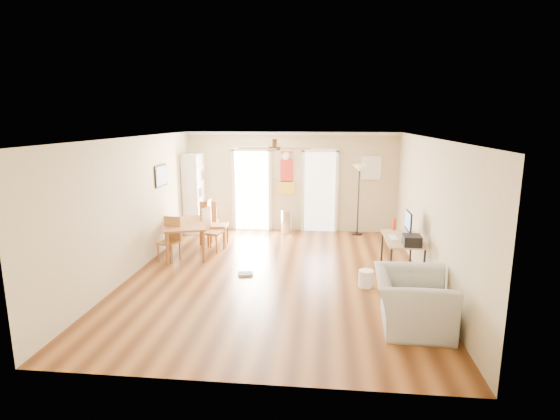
# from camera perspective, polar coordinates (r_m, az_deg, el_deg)

# --- Properties ---
(floor) EXTENTS (7.00, 7.00, 0.00)m
(floor) POSITION_cam_1_polar(r_m,az_deg,el_deg) (8.43, -0.43, -8.52)
(floor) COLOR brown
(floor) RESTS_ON ground
(ceiling) EXTENTS (5.50, 7.00, 0.00)m
(ceiling) POSITION_cam_1_polar(r_m,az_deg,el_deg) (7.91, -0.45, 9.44)
(ceiling) COLOR silver
(ceiling) RESTS_ON floor
(wall_back) EXTENTS (5.50, 0.04, 2.60)m
(wall_back) POSITION_cam_1_polar(r_m,az_deg,el_deg) (11.50, 1.49, 3.68)
(wall_back) COLOR beige
(wall_back) RESTS_ON floor
(wall_front) EXTENTS (5.50, 0.04, 2.60)m
(wall_front) POSITION_cam_1_polar(r_m,az_deg,el_deg) (4.73, -5.18, -8.37)
(wall_front) COLOR beige
(wall_front) RESTS_ON floor
(wall_left) EXTENTS (0.04, 7.00, 2.60)m
(wall_left) POSITION_cam_1_polar(r_m,az_deg,el_deg) (8.80, -18.53, 0.54)
(wall_left) COLOR beige
(wall_left) RESTS_ON floor
(wall_right) EXTENTS (0.04, 7.00, 2.60)m
(wall_right) POSITION_cam_1_polar(r_m,az_deg,el_deg) (8.23, 18.95, -0.23)
(wall_right) COLOR beige
(wall_right) RESTS_ON floor
(crown_molding) EXTENTS (5.50, 7.00, 0.08)m
(crown_molding) POSITION_cam_1_polar(r_m,az_deg,el_deg) (7.91, -0.45, 9.15)
(crown_molding) COLOR white
(crown_molding) RESTS_ON wall_back
(kitchen_doorway) EXTENTS (0.90, 0.10, 2.10)m
(kitchen_doorway) POSITION_cam_1_polar(r_m,az_deg,el_deg) (11.65, -3.68, 2.52)
(kitchen_doorway) COLOR white
(kitchen_doorway) RESTS_ON wall_back
(bathroom_doorway) EXTENTS (0.80, 0.10, 2.10)m
(bathroom_doorway) POSITION_cam_1_polar(r_m,az_deg,el_deg) (11.49, 5.21, 2.36)
(bathroom_doorway) COLOR white
(bathroom_doorway) RESTS_ON wall_back
(wall_decal) EXTENTS (0.46, 0.03, 1.10)m
(wall_decal) POSITION_cam_1_polar(r_m,az_deg,el_deg) (11.46, 0.87, 4.91)
(wall_decal) COLOR red
(wall_decal) RESTS_ON wall_back
(ac_grille) EXTENTS (0.50, 0.04, 0.60)m
(ac_grille) POSITION_cam_1_polar(r_m,az_deg,el_deg) (11.45, 11.82, 5.41)
(ac_grille) COLOR white
(ac_grille) RESTS_ON wall_back
(framed_poster) EXTENTS (0.04, 0.66, 0.48)m
(framed_poster) POSITION_cam_1_polar(r_m,az_deg,el_deg) (10.00, -15.28, 4.35)
(framed_poster) COLOR black
(framed_poster) RESTS_ON wall_left
(ceiling_fan) EXTENTS (1.24, 1.24, 0.20)m
(ceiling_fan) POSITION_cam_1_polar(r_m,az_deg,el_deg) (7.62, -0.70, 8.07)
(ceiling_fan) COLOR #593819
(ceiling_fan) RESTS_ON ceiling
(bookshelf) EXTENTS (0.60, 0.99, 2.05)m
(bookshelf) POSITION_cam_1_polar(r_m,az_deg,el_deg) (11.72, -11.05, 2.25)
(bookshelf) COLOR silver
(bookshelf) RESTS_ON floor
(dining_table) EXTENTS (1.26, 1.62, 0.71)m
(dining_table) POSITION_cam_1_polar(r_m,az_deg,el_deg) (9.82, -12.28, -3.66)
(dining_table) COLOR olive
(dining_table) RESTS_ON floor
(dining_chair_right_a) EXTENTS (0.47, 0.47, 1.08)m
(dining_chair_right_a) POSITION_cam_1_polar(r_m,az_deg,el_deg) (10.31, -8.15, -1.69)
(dining_chair_right_a) COLOR #AB6D37
(dining_chair_right_a) RESTS_ON floor
(dining_chair_right_b) EXTENTS (0.49, 0.49, 0.97)m
(dining_chair_right_b) POSITION_cam_1_polar(r_m,az_deg,el_deg) (9.92, -8.74, -2.59)
(dining_chair_right_b) COLOR #AB6B37
(dining_chair_right_b) RESTS_ON floor
(dining_chair_near) EXTENTS (0.44, 0.44, 0.91)m
(dining_chair_near) POSITION_cam_1_polar(r_m,az_deg,el_deg) (9.40, -14.35, -3.81)
(dining_chair_near) COLOR #986531
(dining_chair_near) RESTS_ON floor
(dining_chair_far) EXTENTS (0.45, 0.45, 0.97)m
(dining_chair_far) POSITION_cam_1_polar(r_m,az_deg,el_deg) (10.93, -9.21, -1.27)
(dining_chair_far) COLOR #975F30
(dining_chair_far) RESTS_ON floor
(trash_can) EXTENTS (0.35, 0.35, 0.61)m
(trash_can) POSITION_cam_1_polar(r_m,az_deg,el_deg) (11.35, 0.84, -1.55)
(trash_can) COLOR silver
(trash_can) RESTS_ON floor
(torchiere_lamp) EXTENTS (0.43, 0.43, 1.80)m
(torchiere_lamp) POSITION_cam_1_polar(r_m,az_deg,el_deg) (11.28, 10.19, 1.29)
(torchiere_lamp) COLOR black
(torchiere_lamp) RESTS_ON floor
(computer_desk) EXTENTS (0.66, 1.32, 0.71)m
(computer_desk) POSITION_cam_1_polar(r_m,az_deg,el_deg) (8.73, 15.58, -5.79)
(computer_desk) COLOR tan
(computer_desk) RESTS_ON floor
(imac) EXTENTS (0.12, 0.55, 0.51)m
(imac) POSITION_cam_1_polar(r_m,az_deg,el_deg) (8.62, 16.42, -1.86)
(imac) COLOR black
(imac) RESTS_ON computer_desk
(keyboard) EXTENTS (0.15, 0.39, 0.01)m
(keyboard) POSITION_cam_1_polar(r_m,az_deg,el_deg) (8.60, 14.59, -3.50)
(keyboard) COLOR silver
(keyboard) RESTS_ON computer_desk
(printer) EXTENTS (0.32, 0.37, 0.18)m
(printer) POSITION_cam_1_polar(r_m,az_deg,el_deg) (8.17, 16.85, -3.82)
(printer) COLOR black
(printer) RESTS_ON computer_desk
(orange_bottle) EXTENTS (0.09, 0.09, 0.25)m
(orange_bottle) POSITION_cam_1_polar(r_m,az_deg,el_deg) (9.18, 14.69, -1.79)
(orange_bottle) COLOR #CA4011
(orange_bottle) RESTS_ON computer_desk
(wastebasket_a) EXTENTS (0.33, 0.33, 0.30)m
(wastebasket_a) POSITION_cam_1_polar(r_m,az_deg,el_deg) (7.97, 11.16, -8.79)
(wastebasket_a) COLOR white
(wastebasket_a) RESTS_ON floor
(floor_cloth) EXTENTS (0.32, 0.28, 0.04)m
(floor_cloth) POSITION_cam_1_polar(r_m,az_deg,el_deg) (8.45, -4.53, -8.34)
(floor_cloth) COLOR #9A9A95
(floor_cloth) RESTS_ON floor
(armchair) EXTENTS (1.12, 1.26, 0.78)m
(armchair) POSITION_cam_1_polar(r_m,az_deg,el_deg) (6.60, 16.90, -11.32)
(armchair) COLOR #B0AFAA
(armchair) RESTS_ON floor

